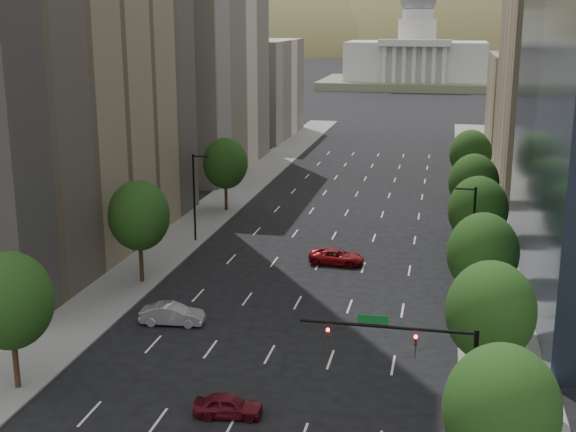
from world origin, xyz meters
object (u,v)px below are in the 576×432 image
Objects in this scene: car_silver at (172,314)px; traffic_signal at (425,360)px; capitol at (416,60)px; car_maroon at (228,406)px; car_red_far at (337,257)px.

traffic_signal is at bearing -131.74° from car_silver.
car_silver is at bearing -92.30° from capitol.
capitol is 15.14× the size of car_maroon.
traffic_signal reaches higher than car_silver.
traffic_signal is 219.99m from capitol.
capitol reaches higher than car_maroon.
car_red_far is at bearing -11.34° from car_maroon.
capitol reaches higher than traffic_signal.
capitol is 189.33m from car_red_far.
traffic_signal is at bearing -104.48° from car_maroon.
car_silver is at bearing 151.69° from car_red_far.
capitol is at bearing 2.66° from car_red_far.
car_silver is (-18.79, 13.77, -4.39)m from traffic_signal.
traffic_signal is 23.70m from car_silver.
capitol is (-10.53, 219.71, 3.40)m from traffic_signal.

